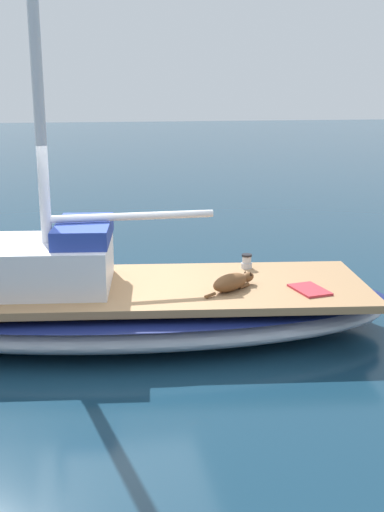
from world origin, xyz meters
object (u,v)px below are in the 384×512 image
Objects in this scene: sailboat_main at (119,308)px; dog_brown at (232,282)px; deck_towel at (310,290)px; deck_winch at (247,262)px.

sailboat_main is 9.16× the size of dog_brown.
dog_brown reaches higher than sailboat_main.
sailboat_main is 1.57m from dog_brown.
dog_brown is 1.47× the size of deck_towel.
sailboat_main is 13.42× the size of deck_towel.
deck_towel is (-1.18, -0.50, -0.08)m from deck_winch.
dog_brown is at bearing 153.48° from deck_winch.
deck_winch is at bearing -76.44° from sailboat_main.
dog_brown is (-0.49, -1.43, 0.43)m from sailboat_main.
deck_winch is 1.29m from deck_towel.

